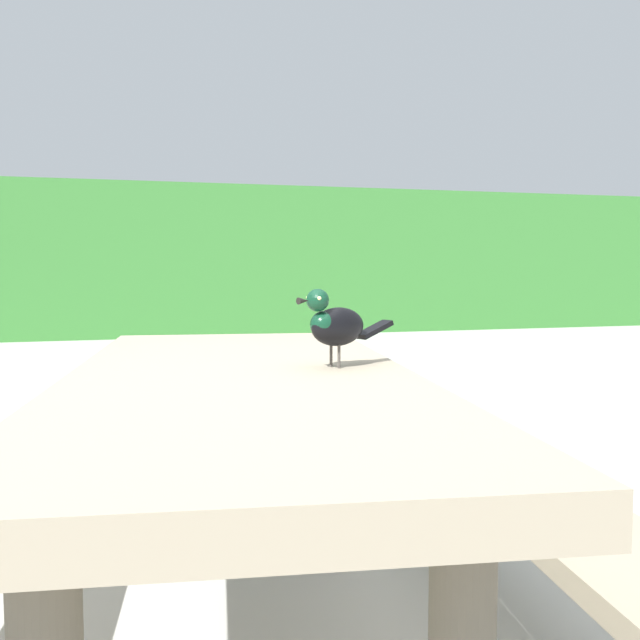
{
  "coord_description": "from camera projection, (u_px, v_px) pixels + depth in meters",
  "views": [
    {
      "loc": [
        -0.21,
        -1.56,
        0.97
      ],
      "look_at": [
        0.27,
        0.15,
        0.84
      ],
      "focal_mm": 39.73,
      "sensor_mm": 36.0,
      "label": 1
    }
  ],
  "objects": [
    {
      "name": "hedge_wall",
      "position": [
        136.0,
        261.0,
        10.25
      ],
      "size": [
        28.0,
        1.59,
        2.12
      ],
      "primitive_type": "cube",
      "color": "#387A33",
      "rests_on": "ground"
    },
    {
      "name": "picnic_table_foreground",
      "position": [
        243.0,
        453.0,
        1.59
      ],
      "size": [
        1.89,
        1.91,
        0.74
      ],
      "color": "gray",
      "rests_on": "ground"
    },
    {
      "name": "bird_grackle",
      "position": [
        334.0,
        324.0,
        1.64
      ],
      "size": [
        0.27,
        0.15,
        0.18
      ],
      "color": "black",
      "rests_on": "picnic_table_foreground"
    }
  ]
}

